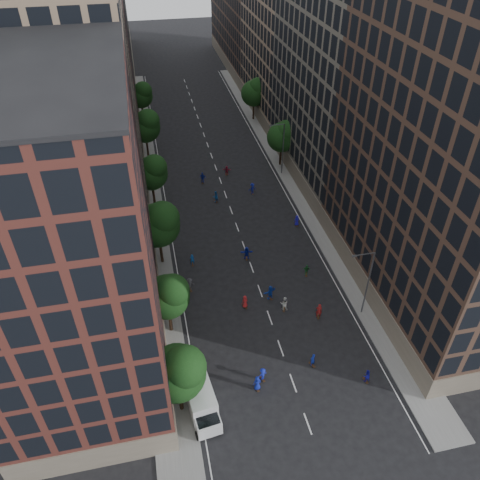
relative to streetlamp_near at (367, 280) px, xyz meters
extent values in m
plane|color=black|center=(-10.37, 28.00, -5.17)|extent=(240.00, 240.00, 0.00)
cube|color=slate|center=(-22.37, 35.50, -5.09)|extent=(4.00, 105.00, 0.15)
cube|color=slate|center=(1.63, 35.50, -5.09)|extent=(4.00, 105.00, 0.15)
cube|color=#51251F|center=(-29.37, -1.00, 9.83)|extent=(14.00, 22.00, 30.00)
cube|color=#90775E|center=(-29.37, 23.00, 11.83)|extent=(14.00, 26.00, 34.00)
cube|color=#51251F|center=(-29.37, 46.00, 8.83)|extent=(14.00, 20.00, 28.00)
cube|color=black|center=(-29.37, 70.00, 10.83)|extent=(14.00, 28.00, 32.00)
cube|color=#5E584D|center=(-29.37, 104.00, 7.83)|extent=(14.00, 40.00, 26.00)
cube|color=#473126|center=(8.63, 3.00, 12.83)|extent=(14.00, 30.00, 36.00)
cube|color=#5E584D|center=(8.63, 32.00, 11.33)|extent=(14.00, 28.00, 33.00)
cube|color=#90775E|center=(8.63, 59.00, 12.33)|extent=(14.00, 26.00, 35.00)
cube|color=#473126|center=(8.63, 92.00, 9.83)|extent=(14.00, 40.00, 30.00)
cylinder|color=black|center=(-21.57, -8.00, -3.19)|extent=(0.36, 0.36, 3.96)
sphere|color=black|center=(-21.57, -8.00, 0.41)|extent=(5.20, 5.20, 5.20)
sphere|color=black|center=(-20.92, -8.52, 1.71)|extent=(3.90, 3.90, 3.90)
cylinder|color=black|center=(-21.57, 2.00, -3.32)|extent=(0.36, 0.36, 3.70)
sphere|color=black|center=(-21.57, 2.00, 0.04)|extent=(4.80, 4.80, 4.80)
sphere|color=black|center=(-20.97, 1.52, 1.24)|extent=(3.60, 3.60, 3.60)
cylinder|color=black|center=(-21.57, 14.00, -3.06)|extent=(0.36, 0.36, 4.22)
sphere|color=black|center=(-21.57, 14.00, 0.78)|extent=(5.60, 5.60, 5.60)
sphere|color=black|center=(-20.87, 13.44, 2.18)|extent=(4.20, 4.20, 4.20)
cylinder|color=black|center=(-21.57, 28.00, -3.23)|extent=(0.36, 0.36, 3.87)
sphere|color=black|center=(-21.57, 28.00, 0.29)|extent=(5.00, 5.00, 5.00)
sphere|color=black|center=(-20.94, 27.50, 1.54)|extent=(3.75, 3.75, 3.75)
cylinder|color=black|center=(-21.57, 44.00, -3.14)|extent=(0.36, 0.36, 4.05)
sphere|color=black|center=(-21.57, 44.00, 0.54)|extent=(5.40, 5.40, 5.40)
sphere|color=black|center=(-20.89, 43.46, 1.89)|extent=(4.05, 4.05, 4.05)
cylinder|color=black|center=(-21.57, 60.00, -3.28)|extent=(0.36, 0.36, 3.78)
sphere|color=black|center=(-21.57, 60.00, 0.16)|extent=(4.80, 4.80, 4.80)
sphere|color=black|center=(-20.97, 59.52, 1.36)|extent=(3.60, 3.60, 3.60)
cylinder|color=black|center=(0.83, 36.00, -3.30)|extent=(0.36, 0.36, 3.74)
sphere|color=black|center=(0.83, 36.00, 0.10)|extent=(5.00, 5.00, 5.00)
sphere|color=black|center=(1.46, 35.50, 1.35)|extent=(3.75, 3.75, 3.75)
cylinder|color=black|center=(0.83, 56.00, -3.19)|extent=(0.36, 0.36, 3.96)
sphere|color=black|center=(0.83, 56.00, 0.41)|extent=(5.20, 5.20, 5.20)
sphere|color=black|center=(1.48, 55.48, 1.71)|extent=(3.90, 3.90, 3.90)
cylinder|color=#595B60|center=(0.23, 0.00, -0.67)|extent=(0.18, 0.18, 9.00)
cylinder|color=#595B60|center=(-0.97, 0.00, 3.83)|extent=(2.40, 0.12, 0.12)
cube|color=#595B60|center=(-2.07, 0.00, 3.78)|extent=(0.50, 0.22, 0.15)
cylinder|color=#595B60|center=(0.23, 33.00, -0.67)|extent=(0.18, 0.18, 9.00)
cylinder|color=#595B60|center=(-0.97, 33.00, 3.83)|extent=(2.40, 0.12, 0.12)
cube|color=#595B60|center=(-2.07, 33.00, 3.78)|extent=(0.50, 0.22, 0.15)
cube|color=silver|center=(-19.75, -8.33, -3.55)|extent=(2.81, 4.27, 2.46)
cube|color=silver|center=(-19.46, -10.78, -3.99)|extent=(2.43, 2.04, 1.56)
cube|color=black|center=(-19.46, -10.78, -3.27)|extent=(2.17, 1.68, 0.11)
cylinder|color=black|center=(-20.53, -11.24, -4.74)|extent=(0.38, 0.88, 0.85)
cylinder|color=black|center=(-18.31, -10.98, -4.74)|extent=(0.38, 0.88, 0.85)
cylinder|color=black|center=(-21.04, -6.91, -4.74)|extent=(0.38, 0.88, 0.85)
cylinder|color=black|center=(-18.82, -6.65, -4.74)|extent=(0.38, 0.88, 0.85)
imported|color=navy|center=(-14.06, -7.35, -4.30)|extent=(0.92, 0.66, 1.74)
imported|color=navy|center=(-7.81, -5.81, -4.33)|extent=(0.72, 0.61, 1.67)
imported|color=#14139D|center=(-3.21, -8.76, -4.39)|extent=(0.84, 0.70, 1.55)
imported|color=#1624B8|center=(-13.27, -6.39, -4.41)|extent=(1.11, 0.84, 1.52)
imported|color=#1629B5|center=(-18.87, -7.82, -4.21)|extent=(1.17, 0.61, 1.91)
imported|color=#153AAF|center=(-9.52, 4.53, -4.24)|extent=(1.81, 1.16, 1.86)
imported|color=#AF1D1F|center=(-12.78, 3.78, -4.34)|extent=(0.95, 0.80, 1.65)
imported|color=maroon|center=(-4.90, 0.45, -4.19)|extent=(0.81, 0.63, 1.95)
imported|color=silver|center=(-8.43, 2.39, -4.23)|extent=(1.09, 0.97, 1.87)
imported|color=#38383C|center=(-18.69, 7.98, -4.28)|extent=(1.25, 0.86, 1.77)
imported|color=#217031|center=(-3.91, 7.59, -4.39)|extent=(0.98, 0.63, 1.56)
imported|color=#1424A6|center=(-10.62, 12.30, -4.25)|extent=(1.76, 0.75, 1.84)
imported|color=#1B15B0|center=(-1.87, 18.12, -4.36)|extent=(0.80, 0.53, 1.62)
imported|color=#11438E|center=(-17.78, 12.63, -4.34)|extent=(0.61, 0.40, 1.65)
imported|color=#1553B1|center=(-12.25, 26.76, -4.27)|extent=(1.08, 0.98, 1.80)
imported|color=navy|center=(-6.15, 27.85, -4.26)|extent=(1.30, 0.93, 1.82)
imported|color=#122093|center=(-13.34, 32.81, -4.23)|extent=(1.19, 0.88, 1.88)
imported|color=maroon|center=(-8.95, 34.68, -4.40)|extent=(1.49, 0.88, 1.54)
camera|label=1|loc=(-21.53, -33.83, 34.76)|focal=35.00mm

